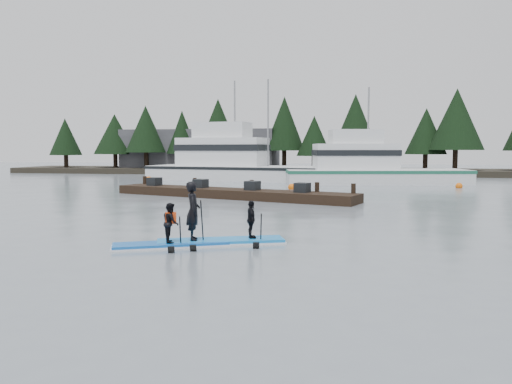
% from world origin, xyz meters
% --- Properties ---
extents(ground, '(160.00, 160.00, 0.00)m').
position_xyz_m(ground, '(0.00, 0.00, 0.00)').
color(ground, slate).
rests_on(ground, ground).
extents(far_shore, '(70.00, 8.00, 0.60)m').
position_xyz_m(far_shore, '(0.00, 42.00, 0.30)').
color(far_shore, '#2D281E').
rests_on(far_shore, ground).
extents(treeline, '(60.00, 4.00, 8.00)m').
position_xyz_m(treeline, '(0.00, 42.00, 0.00)').
color(treeline, black).
rests_on(treeline, ground).
extents(waterfront_building, '(18.00, 6.00, 5.00)m').
position_xyz_m(waterfront_building, '(-14.00, 44.00, 2.50)').
color(waterfront_building, '#4C4C51').
rests_on(waterfront_building, ground).
extents(fishing_boat_large, '(17.70, 7.32, 9.75)m').
position_xyz_m(fishing_boat_large, '(-6.28, 30.23, 0.74)').
color(fishing_boat_large, silver).
rests_on(fishing_boat_large, ground).
extents(fishing_boat_medium, '(14.86, 7.02, 8.54)m').
position_xyz_m(fishing_boat_medium, '(5.13, 28.05, 0.61)').
color(fishing_boat_medium, silver).
rests_on(fishing_boat_medium, ground).
extents(floating_dock, '(14.85, 6.61, 0.50)m').
position_xyz_m(floating_dock, '(-3.17, 14.48, 0.25)').
color(floating_dock, black).
rests_on(floating_dock, ground).
extents(buoy_c, '(0.48, 0.48, 0.48)m').
position_xyz_m(buoy_c, '(11.10, 24.39, 0.00)').
color(buoy_c, '#E45F0B').
rests_on(buoy_c, ground).
extents(buoy_a, '(0.61, 0.61, 0.61)m').
position_xyz_m(buoy_a, '(-13.20, 26.60, 0.00)').
color(buoy_a, '#E45F0B').
rests_on(buoy_a, ground).
extents(buoy_b, '(0.50, 0.50, 0.50)m').
position_xyz_m(buoy_b, '(-0.41, 20.99, 0.00)').
color(buoy_b, '#E45F0B').
rests_on(buoy_b, ground).
extents(paddleboard_solo, '(3.26, 2.07, 1.75)m').
position_xyz_m(paddleboard_solo, '(-1.37, 0.38, 0.36)').
color(paddleboard_solo, '#135AB6').
rests_on(paddleboard_solo, ground).
extents(paddleboard_duo, '(3.75, 2.09, 2.33)m').
position_xyz_m(paddleboard_duo, '(-0.24, 1.04, 0.56)').
color(paddleboard_duo, '#167CD1').
rests_on(paddleboard_duo, ground).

